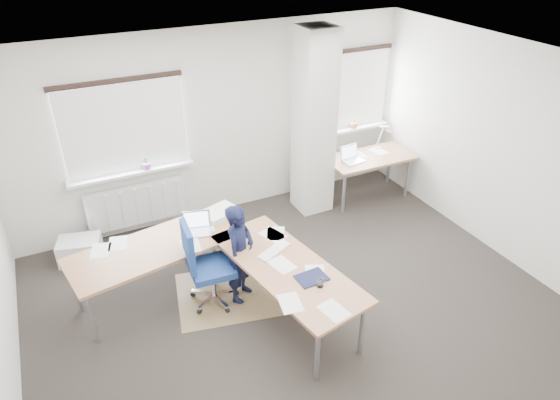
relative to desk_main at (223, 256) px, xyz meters
name	(u,v)px	position (x,y,z in m)	size (l,w,h in m)	color
ground	(296,305)	(0.74, -0.42, -0.69)	(6.00, 6.00, 0.00)	#2A2522
room_shell	(294,155)	(0.92, 0.03, 1.05)	(6.04, 5.04, 2.82)	silver
floor_mat	(230,294)	(0.10, 0.12, -0.69)	(1.27, 1.07, 0.01)	olive
white_crate	(80,250)	(-1.44, 1.65, -0.53)	(0.54, 0.38, 0.32)	white
desk_main	(223,256)	(0.00, 0.00, 0.00)	(2.82, 2.63, 0.96)	#8F5B3D
desk_side	(370,159)	(2.99, 1.38, -0.01)	(1.41, 0.73, 1.22)	#8F5B3D
task_chair	(209,281)	(-0.15, 0.10, -0.38)	(0.61, 0.60, 1.12)	navy
person	(240,254)	(0.22, 0.03, -0.06)	(0.46, 0.30, 1.27)	black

